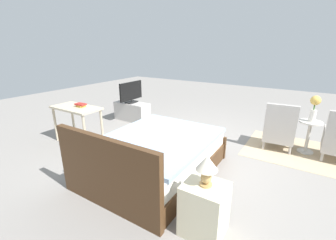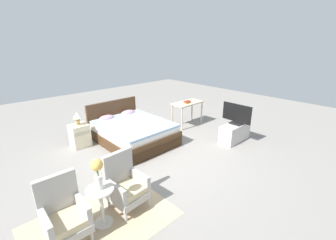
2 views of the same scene
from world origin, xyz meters
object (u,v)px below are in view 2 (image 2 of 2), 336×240
vanity_desk (187,106)px  table_lamp (77,117)px  armchair_by_window_left (64,215)px  armchair_by_window_right (125,185)px  bed (132,131)px  flower_vase (97,171)px  tv_flatscreen (237,114)px  tv_stand (235,132)px  book_stack (187,102)px  nightstand (80,135)px  side_table (101,202)px

vanity_desk → table_lamp: bearing=165.1°
armchair_by_window_left → armchair_by_window_right: 0.98m
bed → vanity_desk: bed is taller
armchair_by_window_right → table_lamp: bearing=82.2°
table_lamp → flower_vase: bearing=-106.9°
table_lamp → tv_flatscreen: bearing=-38.5°
tv_flatscreen → tv_stand: bearing=180.0°
flower_vase → book_stack: 4.40m
armchair_by_window_left → flower_vase: bearing=-12.8°
bed → nightstand: size_ratio=3.59×
side_table → book_stack: 4.42m
flower_vase → vanity_desk: flower_vase is taller
side_table → tv_stand: 4.09m
table_lamp → tv_stand: table_lamp is taller
flower_vase → tv_stand: (4.08, 0.27, -0.67)m
armchair_by_window_right → vanity_desk: size_ratio=0.88×
bed → armchair_by_window_left: bed is taller
side_table → book_stack: bearing=25.9°
bed → flower_vase: (-2.01, -2.14, 0.61)m
armchair_by_window_right → book_stack: (3.47, 1.82, 0.42)m
table_lamp → vanity_desk: size_ratio=0.32×
table_lamp → nightstand: bearing=-90.0°
bed → tv_flatscreen: 2.84m
armchair_by_window_right → nightstand: (0.37, 2.72, -0.09)m
vanity_desk → flower_vase: bearing=-153.9°
flower_vase → nightstand: 3.02m
armchair_by_window_right → flower_vase: flower_vase is taller
flower_vase → bed: bearing=46.8°
tv_flatscreen → armchair_by_window_left: bearing=-178.1°
side_table → tv_flatscreen: bearing=3.7°
bed → book_stack: bed is taller
vanity_desk → tv_flatscreen: bearing=-88.5°
vanity_desk → book_stack: (-0.08, -0.06, 0.15)m
bed → side_table: size_ratio=3.43×
nightstand → vanity_desk: vanity_desk is taller
tv_flatscreen → bed: bearing=137.9°
armchair_by_window_right → tv_flatscreen: tv_flatscreen is taller
nightstand → armchair_by_window_right: bearing=-97.8°
armchair_by_window_right → nightstand: bearing=82.2°
nightstand → vanity_desk: size_ratio=0.57×
bed → vanity_desk: (2.03, -0.16, 0.35)m
tv_stand → table_lamp: bearing=141.5°
nightstand → vanity_desk: 3.31m
book_stack → bed: bearing=173.7°
armchair_by_window_left → tv_flatscreen: (4.57, 0.15, 0.39)m
tv_flatscreen → book_stack: 1.67m
table_lamp → vanity_desk: (3.18, -0.85, -0.16)m
vanity_desk → bed: bearing=175.5°
vanity_desk → book_stack: bearing=-146.3°
table_lamp → bed: bearing=-30.8°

